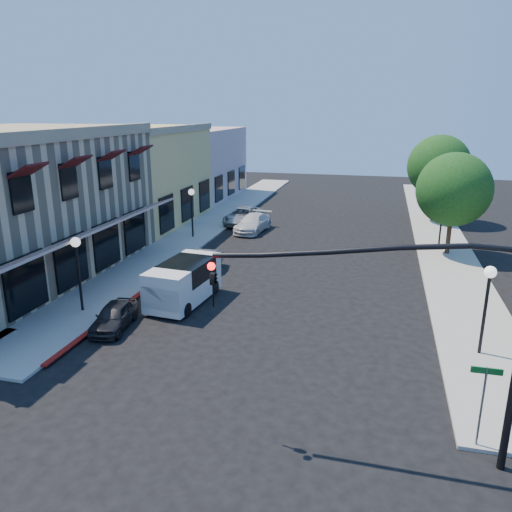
% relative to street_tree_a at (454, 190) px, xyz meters
% --- Properties ---
extents(ground, '(120.00, 120.00, 0.00)m').
position_rel_street_tree_a_xyz_m(ground, '(-8.80, -22.00, -4.19)').
color(ground, black).
rests_on(ground, ground).
extents(sidewalk_left, '(3.50, 50.00, 0.12)m').
position_rel_street_tree_a_xyz_m(sidewalk_left, '(-17.55, 5.00, -4.13)').
color(sidewalk_left, '#9A978C').
rests_on(sidewalk_left, ground).
extents(sidewalk_right, '(3.50, 50.00, 0.12)m').
position_rel_street_tree_a_xyz_m(sidewalk_right, '(-0.05, 5.00, -4.13)').
color(sidewalk_right, '#9A978C').
rests_on(sidewalk_right, ground).
extents(curb_red_strip, '(0.25, 10.00, 0.06)m').
position_rel_street_tree_a_xyz_m(curb_red_strip, '(-15.70, -14.00, -4.19)').
color(curb_red_strip, maroon).
rests_on(curb_red_strip, ground).
extents(yellow_stucco_building, '(10.00, 12.00, 7.60)m').
position_rel_street_tree_a_xyz_m(yellow_stucco_building, '(-24.30, 4.00, -0.39)').
color(yellow_stucco_building, tan).
rests_on(yellow_stucco_building, ground).
extents(pink_stucco_building, '(10.00, 12.00, 7.00)m').
position_rel_street_tree_a_xyz_m(pink_stucco_building, '(-24.30, 16.00, -0.69)').
color(pink_stucco_building, beige).
rests_on(pink_stucco_building, ground).
extents(street_tree_a, '(4.56, 4.56, 6.48)m').
position_rel_street_tree_a_xyz_m(street_tree_a, '(0.00, 0.00, 0.00)').
color(street_tree_a, '#322114').
rests_on(street_tree_a, ground).
extents(street_tree_b, '(4.94, 4.94, 7.02)m').
position_rel_street_tree_a_xyz_m(street_tree_b, '(0.00, 10.00, 0.35)').
color(street_tree_b, '#322114').
rests_on(street_tree_b, ground).
extents(signal_mast_arm, '(8.01, 0.39, 6.00)m').
position_rel_street_tree_a_xyz_m(signal_mast_arm, '(-2.94, -20.50, -0.11)').
color(signal_mast_arm, black).
rests_on(signal_mast_arm, ground).
extents(street_name_sign, '(0.80, 0.06, 2.50)m').
position_rel_street_tree_a_xyz_m(street_name_sign, '(-1.30, -19.80, -2.50)').
color(street_name_sign, '#595B5E').
rests_on(street_name_sign, ground).
extents(lamppost_left_near, '(0.44, 0.44, 3.57)m').
position_rel_street_tree_a_xyz_m(lamppost_left_near, '(-17.30, -14.00, -1.46)').
color(lamppost_left_near, black).
rests_on(lamppost_left_near, ground).
extents(lamppost_left_far, '(0.44, 0.44, 3.57)m').
position_rel_street_tree_a_xyz_m(lamppost_left_far, '(-17.30, 0.00, -1.46)').
color(lamppost_left_far, black).
rests_on(lamppost_left_far, ground).
extents(lamppost_right_near, '(0.44, 0.44, 3.57)m').
position_rel_street_tree_a_xyz_m(lamppost_right_near, '(-0.30, -14.00, -1.46)').
color(lamppost_right_near, black).
rests_on(lamppost_right_near, ground).
extents(lamppost_right_far, '(0.44, 0.44, 3.57)m').
position_rel_street_tree_a_xyz_m(lamppost_right_far, '(-0.30, 2.00, -1.46)').
color(lamppost_right_far, black).
rests_on(lamppost_right_far, ground).
extents(white_van, '(2.37, 4.67, 2.00)m').
position_rel_street_tree_a_xyz_m(white_van, '(-13.21, -11.76, -3.04)').
color(white_van, silver).
rests_on(white_van, ground).
extents(parked_car_a, '(1.70, 3.35, 1.09)m').
position_rel_street_tree_a_xyz_m(parked_car_a, '(-15.00, -15.16, -3.65)').
color(parked_car_a, black).
rests_on(parked_car_a, ground).
extents(parked_car_b, '(1.27, 3.60, 1.18)m').
position_rel_street_tree_a_xyz_m(parked_car_b, '(-13.87, -7.18, -3.60)').
color(parked_car_b, gray).
rests_on(parked_car_b, ground).
extents(parked_car_c, '(2.30, 4.65, 1.30)m').
position_rel_street_tree_a_xyz_m(parked_car_c, '(-13.60, 3.00, -3.54)').
color(parked_car_c, silver).
rests_on(parked_car_c, ground).
extents(parked_car_d, '(2.54, 4.95, 1.34)m').
position_rel_street_tree_a_xyz_m(parked_car_d, '(-15.00, 5.28, -3.53)').
color(parked_car_d, '#979A9B').
rests_on(parked_car_d, ground).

